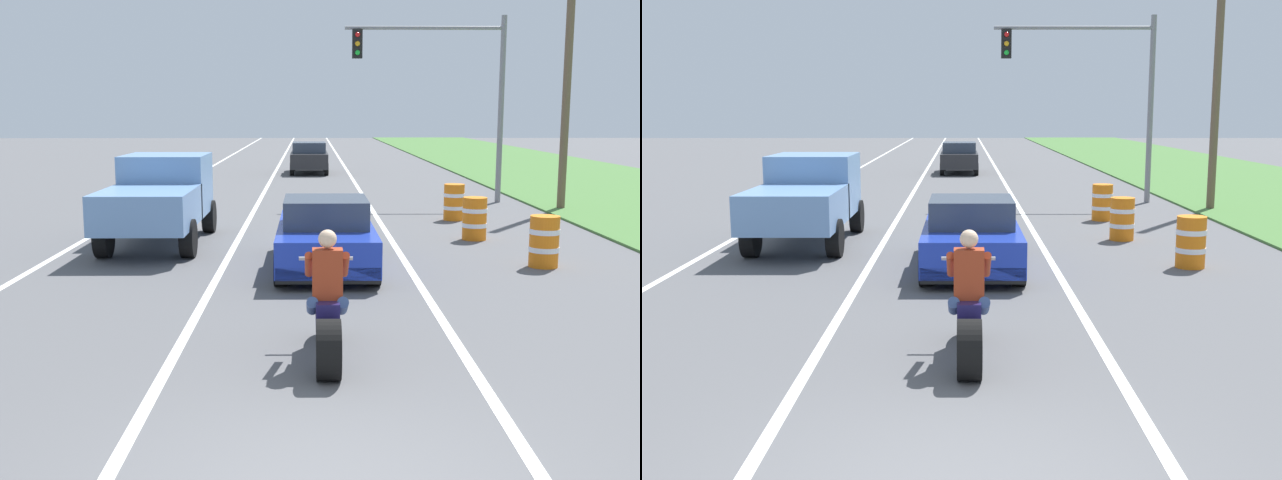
% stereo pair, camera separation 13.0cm
% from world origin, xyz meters
% --- Properties ---
extents(lane_stripe_left_solid, '(0.14, 120.00, 0.01)m').
position_xyz_m(lane_stripe_left_solid, '(-5.40, 20.00, 0.00)').
color(lane_stripe_left_solid, white).
rests_on(lane_stripe_left_solid, ground).
extents(lane_stripe_right_solid, '(0.14, 120.00, 0.01)m').
position_xyz_m(lane_stripe_right_solid, '(1.80, 20.00, 0.00)').
color(lane_stripe_right_solid, white).
rests_on(lane_stripe_right_solid, ground).
extents(lane_stripe_centre_dashed, '(0.14, 120.00, 0.01)m').
position_xyz_m(lane_stripe_centre_dashed, '(-1.80, 20.00, 0.00)').
color(lane_stripe_centre_dashed, white).
rests_on(lane_stripe_centre_dashed, ground).
extents(motorcycle_with_rider, '(0.70, 2.21, 1.62)m').
position_xyz_m(motorcycle_with_rider, '(0.09, 3.40, 0.59)').
color(motorcycle_with_rider, black).
rests_on(motorcycle_with_rider, ground).
extents(sports_car_blue, '(1.84, 4.30, 1.37)m').
position_xyz_m(sports_car_blue, '(0.19, 9.02, 0.63)').
color(sports_car_blue, '#1E38B2').
rests_on(sports_car_blue, ground).
extents(pickup_truck_left_lane_light_blue, '(2.02, 4.80, 1.98)m').
position_xyz_m(pickup_truck_left_lane_light_blue, '(-3.49, 11.74, 1.11)').
color(pickup_truck_left_lane_light_blue, '#6B93C6').
rests_on(pickup_truck_left_lane_light_blue, ground).
extents(traffic_light_mast_near, '(5.18, 0.34, 6.00)m').
position_xyz_m(traffic_light_mast_near, '(4.49, 19.69, 4.04)').
color(traffic_light_mast_near, gray).
rests_on(traffic_light_mast_near, ground).
extents(utility_pole_roadside, '(0.24, 0.24, 8.46)m').
position_xyz_m(utility_pole_roadside, '(7.59, 17.75, 4.23)').
color(utility_pole_roadside, brown).
rests_on(utility_pole_roadside, ground).
extents(construction_barrel_nearest, '(0.58, 0.58, 1.00)m').
position_xyz_m(construction_barrel_nearest, '(4.42, 9.06, 0.50)').
color(construction_barrel_nearest, orange).
rests_on(construction_barrel_nearest, ground).
extents(construction_barrel_mid, '(0.58, 0.58, 1.00)m').
position_xyz_m(construction_barrel_mid, '(3.76, 12.25, 0.50)').
color(construction_barrel_mid, orange).
rests_on(construction_barrel_mid, ground).
extents(construction_barrel_far, '(0.58, 0.58, 1.00)m').
position_xyz_m(construction_barrel_far, '(3.88, 15.52, 0.50)').
color(construction_barrel_far, orange).
rests_on(construction_barrel_far, ground).
extents(distant_car_far_ahead, '(1.80, 4.00, 1.50)m').
position_xyz_m(distant_car_far_ahead, '(-0.12, 31.72, 0.77)').
color(distant_car_far_ahead, '#262628').
rests_on(distant_car_far_ahead, ground).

